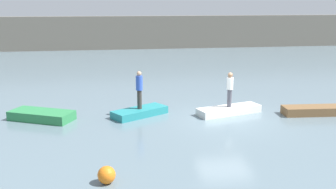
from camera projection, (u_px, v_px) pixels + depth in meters
name	position (u px, v px, depth m)	size (l,w,h in m)	color
ground_plane	(226.00, 120.00, 18.71)	(120.00, 120.00, 0.00)	slate
embankment_wall	(151.00, 32.00, 46.36)	(80.00, 1.20, 3.73)	#666056
rowboat_green	(42.00, 115.00, 18.68)	(2.94, 1.24, 0.43)	#2D7F47
rowboat_teal	(140.00, 112.00, 19.36)	(2.73, 1.04, 0.36)	teal
rowboat_white	(229.00, 110.00, 19.72)	(3.25, 0.93, 0.35)	white
rowboat_brown	(314.00, 110.00, 19.57)	(2.98, 0.95, 0.41)	brown
person_blue_shirt	(139.00, 88.00, 19.09)	(0.32, 0.32, 1.83)	#38332D
person_white_shirt	(230.00, 88.00, 19.46)	(0.32, 0.32, 1.70)	#4C4C56
mooring_buoy	(107.00, 175.00, 12.16)	(0.55, 0.55, 0.55)	orange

